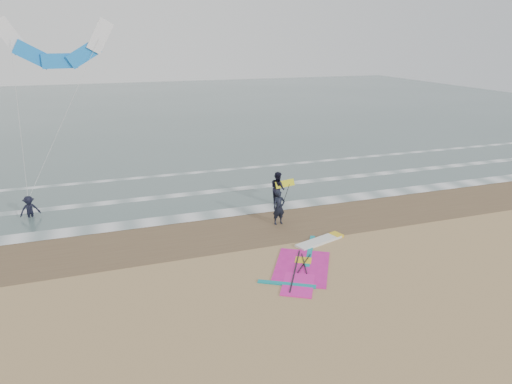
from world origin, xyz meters
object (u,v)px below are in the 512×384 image
object	(u,v)px
person_standing	(279,208)
person_walking	(278,188)
surf_kite	(58,49)
windsurf_rig	(308,260)
person_wading	(29,204)

from	to	relation	value
person_standing	person_walking	world-z (taller)	person_walking
person_walking	surf_kite	size ratio (longest dim) A/B	0.21
windsurf_rig	surf_kite	xyz separation A→B (m)	(-9.74, 13.20, 8.51)
person_walking	surf_kite	bearing A→B (deg)	50.91
person_walking	surf_kite	world-z (taller)	surf_kite
person_standing	person_wading	distance (m)	13.26
person_walking	person_wading	distance (m)	13.48
windsurf_rig	person_walking	bearing A→B (deg)	79.14
windsurf_rig	person_wading	xyz separation A→B (m)	(-11.94, 9.30, 0.75)
person_walking	person_wading	xyz separation A→B (m)	(-13.29, 2.28, -0.17)
windsurf_rig	person_wading	distance (m)	15.15
windsurf_rig	surf_kite	distance (m)	18.48
surf_kite	person_wading	bearing A→B (deg)	-119.39
person_wading	windsurf_rig	bearing A→B (deg)	-54.23
windsurf_rig	person_walking	distance (m)	7.21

